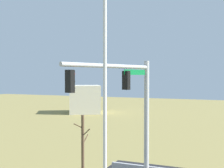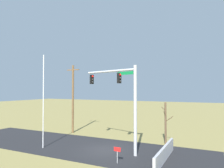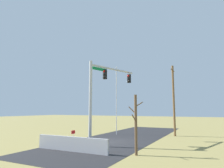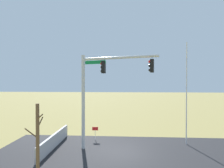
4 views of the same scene
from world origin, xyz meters
name	(u,v)px [view 1 (image 1 of 4)]	position (x,y,z in m)	size (l,w,h in m)	color
signal_mast	(130,107)	(1.79, -0.07, 5.29)	(6.00, 2.05, 7.74)	#B2B5BA
flagpole	(105,164)	(-5.69, -2.07, 4.51)	(0.10, 0.10, 9.03)	silver
bare_tree	(83,146)	(4.73, 4.38, 2.21)	(1.27, 1.02, 4.31)	brown
distant_building	(85,99)	(37.75, 22.27, 2.58)	(6.15, 5.63, 5.17)	beige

